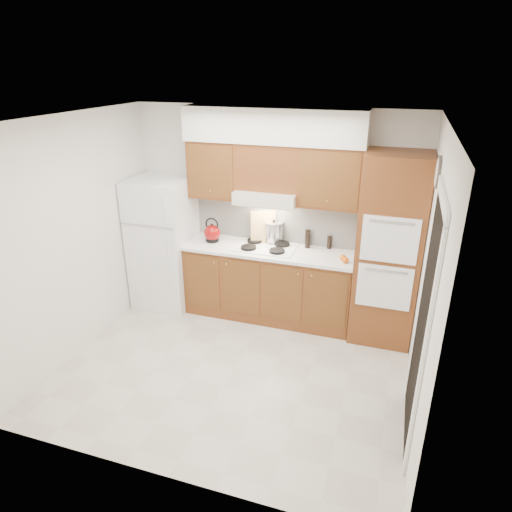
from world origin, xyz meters
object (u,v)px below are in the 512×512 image
(oven_cabinet, at_px, (389,251))
(kettle, at_px, (212,233))
(stock_pot, at_px, (274,231))
(fridge, at_px, (164,243))

(oven_cabinet, height_order, kettle, oven_cabinet)
(stock_pot, bearing_deg, kettle, -164.79)
(oven_cabinet, height_order, stock_pot, oven_cabinet)
(oven_cabinet, distance_m, stock_pot, 1.44)
(fridge, height_order, oven_cabinet, oven_cabinet)
(fridge, height_order, kettle, fridge)
(fridge, distance_m, oven_cabinet, 2.86)
(kettle, height_order, stock_pot, stock_pot)
(kettle, bearing_deg, stock_pot, 39.94)
(kettle, distance_m, stock_pot, 0.79)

